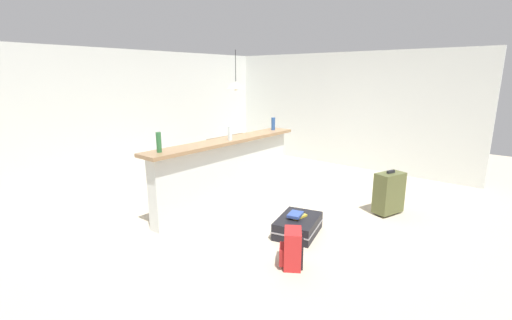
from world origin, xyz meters
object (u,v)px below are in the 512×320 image
at_px(suitcase_upright_olive, 389,193).
at_px(bottle_clear, 230,133).
at_px(dining_table, 239,142).
at_px(bottle_green, 159,142).
at_px(book_stack, 296,215).
at_px(backpack_red, 292,249).
at_px(dining_chair_near_partition, 259,153).
at_px(suitcase_flat_black, 298,226).
at_px(bottle_blue, 273,124).
at_px(pendant_lamp, 236,85).

bearing_deg(suitcase_upright_olive, bottle_clear, 120.64).
xyz_separation_m(bottle_clear, dining_table, (1.53, 1.20, -0.51)).
distance_m(bottle_green, bottle_clear, 1.21).
bearing_deg(dining_table, book_stack, -124.27).
bearing_deg(book_stack, backpack_red, -150.01).
xyz_separation_m(bottle_green, dining_table, (2.74, 1.09, -0.54)).
distance_m(dining_table, dining_chair_near_partition, 0.60).
relative_size(suitcase_upright_olive, book_stack, 2.29).
bearing_deg(dining_table, bottle_clear, -141.84).
bearing_deg(suitcase_flat_black, dining_table, 56.17).
distance_m(dining_table, book_stack, 3.13).
bearing_deg(bottle_blue, suitcase_flat_black, -134.08).
xyz_separation_m(pendant_lamp, suitcase_flat_black, (-1.69, -2.62, -1.71)).
xyz_separation_m(bottle_blue, dining_chair_near_partition, (0.23, 0.52, -0.65)).
relative_size(dining_chair_near_partition, pendant_lamp, 1.17).
bearing_deg(dining_chair_near_partition, bottle_clear, -157.05).
bearing_deg(suitcase_flat_black, bottle_blue, 45.92).
bearing_deg(pendant_lamp, book_stack, -123.24).
bearing_deg(bottle_blue, book_stack, -134.82).
bearing_deg(bottle_green, bottle_blue, -0.02).
relative_size(dining_table, pendant_lamp, 1.38).
relative_size(bottle_blue, pendant_lamp, 0.28).
relative_size(dining_table, book_stack, 3.76).
bearing_deg(backpack_red, bottle_green, 98.19).
xyz_separation_m(bottle_blue, pendant_lamp, (0.24, 1.12, 0.66)).
xyz_separation_m(pendant_lamp, book_stack, (-1.70, -2.59, -1.57)).
bearing_deg(bottle_green, backpack_red, -81.81).
distance_m(dining_table, pendant_lamp, 1.18).
bearing_deg(book_stack, dining_chair_near_partition, 49.61).
bearing_deg(dining_table, suitcase_flat_black, -123.83).
bearing_deg(bottle_blue, dining_table, 75.27).
xyz_separation_m(bottle_blue, book_stack, (-1.46, -1.47, -0.91)).
bearing_deg(bottle_green, suitcase_flat_black, -56.17).
xyz_separation_m(pendant_lamp, suitcase_upright_olive, (-0.27, -3.28, -1.49)).
xyz_separation_m(bottle_clear, book_stack, (-0.21, -1.36, -0.90)).
relative_size(bottle_clear, book_stack, 0.72).
height_order(dining_chair_near_partition, pendant_lamp, pendant_lamp).
distance_m(bottle_green, book_stack, 2.00).
distance_m(bottle_blue, dining_chair_near_partition, 0.86).
height_order(pendant_lamp, backpack_red, pendant_lamp).
distance_m(backpack_red, book_stack, 0.84).
distance_m(pendant_lamp, suitcase_upright_olive, 3.61).
relative_size(bottle_clear, dining_chair_near_partition, 0.23).
height_order(bottle_green, dining_table, bottle_green).
xyz_separation_m(dining_table, backpack_red, (-2.47, -2.98, -0.44)).
distance_m(bottle_clear, pendant_lamp, 2.04).
bearing_deg(backpack_red, dining_chair_near_partition, 44.89).
xyz_separation_m(bottle_green, bottle_clear, (1.21, -0.11, -0.03)).
bearing_deg(book_stack, bottle_green, 124.12).
height_order(dining_table, backpack_red, dining_table).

